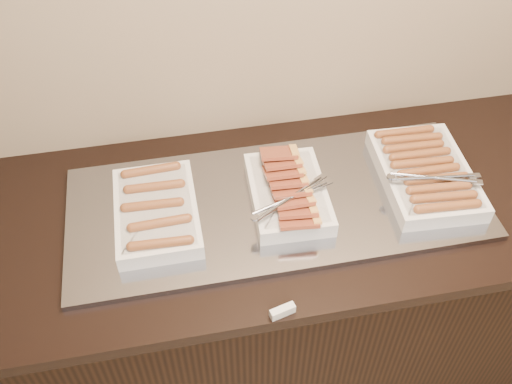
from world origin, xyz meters
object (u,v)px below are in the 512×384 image
(dish_right, at_px, (425,173))
(dish_left, at_px, (156,211))
(warming_tray, at_px, (276,203))
(dish_center, at_px, (288,192))
(counter, at_px, (281,291))

(dish_right, bearing_deg, dish_left, -177.11)
(warming_tray, relative_size, dish_center, 3.44)
(dish_left, height_order, dish_center, dish_center)
(dish_left, bearing_deg, warming_tray, -0.16)
(dish_center, distance_m, dish_right, 0.42)
(dish_left, distance_m, dish_right, 0.79)
(counter, bearing_deg, warming_tray, 180.00)
(counter, bearing_deg, dish_center, -60.11)
(counter, xyz_separation_m, warming_tray, (-0.03, 0.00, 0.46))
(warming_tray, relative_size, dish_right, 3.03)
(warming_tray, xyz_separation_m, dish_left, (-0.34, 0.00, 0.04))
(counter, xyz_separation_m, dish_right, (0.42, -0.00, 0.50))
(counter, height_order, warming_tray, warming_tray)
(warming_tray, bearing_deg, counter, 0.00)
(dish_center, xyz_separation_m, dish_right, (0.42, 0.00, -0.00))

